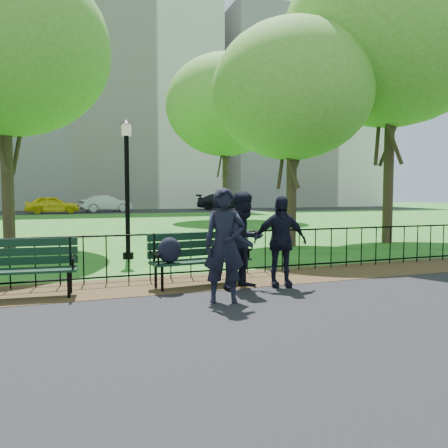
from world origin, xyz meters
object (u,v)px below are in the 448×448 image
object	(u,v)px
sedan_silver	(106,204)
sedan_dark	(224,202)
tree_near_w	(3,46)
person_mid	(245,240)
lamppost	(127,184)
park_bench_left_a	(18,262)
person_right	(280,241)
tree_far_e	(225,106)
taxi	(53,205)
person_left	(225,245)
park_bench_main	(187,252)
tree_near_e	(293,91)
tree_mid_e	(392,33)

from	to	relation	value
sedan_silver	sedan_dark	bearing A→B (deg)	-98.47
tree_near_w	person_mid	xyz separation A→B (m)	(4.51, -7.38, -5.06)
person_mid	sedan_dark	bearing A→B (deg)	49.75
sedan_silver	lamppost	bearing A→B (deg)	162.00
park_bench_left_a	person_right	distance (m)	4.33
park_bench_left_a	tree_near_w	bearing A→B (deg)	102.39
tree_far_e	taxi	xyz separation A→B (m)	(-10.50, 12.89, -6.35)
tree_far_e	person_right	xyz separation A→B (m)	(-5.83, -19.00, -6.28)
lamppost	person_left	size ratio (longest dim) A/B	2.02
park_bench_main	tree_near_e	xyz separation A→B (m)	(4.62, 4.73, 4.15)
taxi	tree_near_e	bearing A→B (deg)	-165.32
tree_near_w	tree_mid_e	bearing A→B (deg)	-11.37
sedan_silver	tree_far_e	bearing A→B (deg)	-171.65
park_bench_main	person_left	world-z (taller)	person_left
sedan_dark	tree_mid_e	bearing A→B (deg)	-164.58
tree_near_e	park_bench_left_a	bearing A→B (deg)	-147.99
person_mid	park_bench_main	bearing A→B (deg)	131.50
lamppost	tree_near_e	world-z (taller)	tree_near_e
tree_near_e	taxi	world-z (taller)	tree_near_e
park_bench_main	sedan_dark	distance (m)	36.63
person_left	person_right	xyz separation A→B (m)	(1.30, 0.72, -0.06)
sedan_dark	sedan_silver	bearing A→B (deg)	120.70
park_bench_main	tree_far_e	xyz separation A→B (m)	(7.38, 18.47, 6.46)
park_bench_main	sedan_silver	size ratio (longest dim) A/B	0.41
person_right	tree_mid_e	bearing A→B (deg)	51.02
park_bench_main	tree_mid_e	bearing A→B (deg)	22.74
tree_near_w	tree_near_e	xyz separation A→B (m)	(8.23, -2.19, -1.12)
park_bench_main	tree_near_e	distance (m)	7.80
park_bench_main	tree_near_w	bearing A→B (deg)	111.19
park_bench_main	tree_near_e	size ratio (longest dim) A/B	0.27
person_right	sedan_dark	xyz separation A→B (m)	(11.47, 34.77, 0.01)
tree_near_e	tree_mid_e	size ratio (longest dim) A/B	0.70
lamppost	person_mid	size ratio (longest dim) A/B	2.09
tree_near_e	taxi	distance (m)	28.02
lamppost	person_right	distance (m)	4.92
tree_near_e	person_left	bearing A→B (deg)	-126.18
park_bench_left_a	person_mid	distance (m)	3.68
tree_near_w	tree_near_e	distance (m)	8.59
lamppost	tree_near_e	bearing A→B (deg)	10.27
person_mid	taxi	size ratio (longest dim) A/B	0.39
person_left	person_right	bearing A→B (deg)	43.77
tree_mid_e	person_mid	distance (m)	10.69
tree_near_w	sedan_silver	distance (m)	27.04
tree_near_w	tree_near_e	bearing A→B (deg)	-14.89
park_bench_left_a	tree_mid_e	world-z (taller)	tree_mid_e
lamppost	tree_near_e	distance (m)	5.98
tree_far_e	person_right	size ratio (longest dim) A/B	6.38
tree_near_w	sedan_silver	world-z (taller)	tree_near_w
person_right	lamppost	bearing A→B (deg)	129.28
tree_mid_e	tree_near_w	bearing A→B (deg)	168.63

